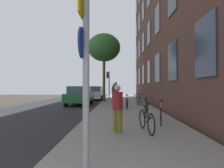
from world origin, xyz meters
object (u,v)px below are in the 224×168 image
Objects in this scene: traffic_light at (108,80)px; car_1 at (95,93)px; car_0 at (80,95)px; pedestrian_1 at (116,93)px; bicycle_1 at (161,114)px; pedestrian_0 at (117,105)px; bicycle_2 at (147,109)px; bicycle_5 at (138,100)px; sign_post at (85,56)px; bicycle_0 at (146,120)px; bicycle_4 at (142,101)px; pedestrian_2 at (114,92)px; bicycle_3 at (127,103)px; tree_near at (104,48)px.

traffic_light reaches higher than car_1.
pedestrian_1 is at bearing -40.10° from car_0.
pedestrian_0 is at bearing -138.84° from bicycle_1.
bicycle_2 is 1.00× the size of bicycle_5.
bicycle_0 is (1.54, 2.85, -1.66)m from sign_post.
bicycle_4 is at bearing 89.12° from bicycle_1.
pedestrian_2 is at bearing 31.12° from car_0.
bicycle_1 reaches higher than bicycle_3.
pedestrian_0 is (-1.77, -9.50, 0.51)m from bicycle_5.
tree_near is 4.52m from pedestrian_2.
bicycle_2 is at bearing 66.80° from pedestrian_0.
pedestrian_2 is 0.39× the size of car_1.
bicycle_0 is at bearing -79.67° from tree_near.
car_1 is (-4.33, 14.45, 0.34)m from bicycle_1.
bicycle_2 is at bearing -92.69° from bicycle_5.
bicycle_0 is at bearing -67.02° from car_0.
car_0 is (-2.66, 12.75, -1.31)m from sign_post.
pedestrian_0 reaches higher than car_0.
sign_post is 15.63m from tree_near.
car_1 is at bearing 102.52° from bicycle_0.
tree_near is 5.92m from car_1.
bicycle_5 is at bearing -56.13° from car_1.
bicycle_2 is at bearing -67.59° from pedestrian_1.
bicycle_5 is at bearing 89.88° from bicycle_1.
tree_near is 1.54× the size of car_1.
car_0 is at bearing 108.01° from pedestrian_0.
bicycle_3 is 0.99× the size of pedestrian_2.
pedestrian_2 reaches higher than car_1.
bicycle_0 is at bearing -81.65° from pedestrian_1.
bicycle_5 is (2.37, 12.25, -1.67)m from sign_post.
pedestrian_0 is (-1.85, -8.01, 0.51)m from bicycle_4.
bicycle_2 is at bearing -74.92° from bicycle_3.
pedestrian_1 is at bearing -74.06° from car_1.
car_1 is at bearing 108.01° from bicycle_2.
pedestrian_0 reaches higher than bicycle_1.
pedestrian_2 is (-2.18, 3.75, 0.63)m from bicycle_4.
bicycle_4 is at bearing 85.39° from bicycle_2.
bicycle_1 is (2.35, 4.28, -1.65)m from sign_post.
pedestrian_1 reaches higher than bicycle_1.
bicycle_0 is 6.45m from bicycle_3.
bicycle_0 is (2.26, -12.41, -4.96)m from tree_near.
sign_post reaches higher than bicycle_5.
tree_near is at bearing 92.69° from sign_post.
bicycle_4 is 0.99× the size of pedestrian_2.
bicycle_1 is 1.10× the size of pedestrian_0.
car_1 is (-1.47, -1.38, -1.61)m from traffic_light.
bicycle_2 is 0.95× the size of bicycle_4.
traffic_light is at bearing 91.48° from sign_post.
pedestrian_0 reaches higher than bicycle_5.
bicycle_2 is 3.81m from pedestrian_0.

